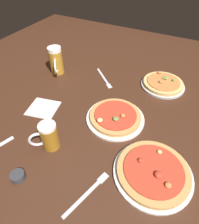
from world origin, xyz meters
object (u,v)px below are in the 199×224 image
(pizza_plate_side, at_px, (115,117))
(ramekin_sauce, at_px, (18,176))
(pizza_plate_near, at_px, (153,172))
(fork_spare, at_px, (88,193))
(beer_mug_amber, at_px, (48,136))
(napkin_folded, at_px, (43,108))
(pizza_plate_far, at_px, (163,84))
(beer_mug_dark, at_px, (56,61))
(fork_left, at_px, (104,78))

(pizza_plate_side, relative_size, ramekin_sauce, 5.32)
(pizza_plate_near, distance_m, ramekin_sauce, 0.52)
(pizza_plate_side, xyz_separation_m, fork_spare, (0.07, -0.39, -0.01))
(beer_mug_amber, bearing_deg, ramekin_sauce, -94.70)
(napkin_folded, bearing_deg, pizza_plate_far, 44.08)
(pizza_plate_far, bearing_deg, napkin_folded, -135.92)
(beer_mug_dark, relative_size, fork_spare, 0.80)
(ramekin_sauce, xyz_separation_m, fork_left, (-0.01, 0.77, -0.01))
(beer_mug_dark, distance_m, fork_spare, 0.85)
(pizza_plate_far, height_order, fork_spare, pizza_plate_far)
(beer_mug_amber, distance_m, napkin_folded, 0.27)
(beer_mug_dark, bearing_deg, beer_mug_amber, -56.42)
(beer_mug_dark, xyz_separation_m, ramekin_sauce, (0.32, -0.68, -0.07))
(pizza_plate_near, xyz_separation_m, pizza_plate_side, (-0.25, 0.21, -0.00))
(pizza_plate_side, xyz_separation_m, beer_mug_amber, (-0.19, -0.28, 0.05))
(pizza_plate_side, relative_size, beer_mug_dark, 1.67)
(fork_left, bearing_deg, napkin_folded, -111.74)
(beer_mug_dark, relative_size, ramekin_sauce, 3.18)
(pizza_plate_near, bearing_deg, pizza_plate_far, 100.64)
(ramekin_sauce, xyz_separation_m, fork_spare, (0.27, 0.07, -0.01))
(ramekin_sauce, relative_size, napkin_folded, 0.36)
(pizza_plate_side, xyz_separation_m, napkin_folded, (-0.38, -0.11, -0.01))
(pizza_plate_near, distance_m, fork_spare, 0.26)
(pizza_plate_side, height_order, fork_spare, pizza_plate_side)
(pizza_plate_far, distance_m, fork_left, 0.37)
(pizza_plate_far, xyz_separation_m, ramekin_sauce, (-0.34, -0.86, -0.00))
(beer_mug_amber, xyz_separation_m, ramekin_sauce, (-0.01, -0.18, -0.05))
(pizza_plate_near, relative_size, pizza_plate_side, 1.06)
(pizza_plate_far, distance_m, beer_mug_amber, 0.75)
(fork_left, relative_size, fork_spare, 0.85)
(beer_mug_dark, bearing_deg, pizza_plate_near, -28.94)
(beer_mug_dark, bearing_deg, fork_spare, -46.26)
(pizza_plate_far, distance_m, napkin_folded, 0.72)
(ramekin_sauce, distance_m, fork_spare, 0.28)
(pizza_plate_side, height_order, ramekin_sauce, pizza_plate_side)
(napkin_folded, bearing_deg, beer_mug_amber, -42.79)
(pizza_plate_near, relative_size, beer_mug_amber, 2.32)
(pizza_plate_far, bearing_deg, beer_mug_amber, -115.74)
(pizza_plate_side, relative_size, fork_left, 1.58)
(beer_mug_amber, xyz_separation_m, fork_spare, (0.25, -0.11, -0.06))
(fork_left, bearing_deg, fork_spare, -68.00)
(beer_mug_dark, distance_m, beer_mug_amber, 0.61)
(beer_mug_amber, distance_m, fork_spare, 0.28)
(pizza_plate_side, bearing_deg, beer_mug_amber, -123.33)
(pizza_plate_side, relative_size, napkin_folded, 1.93)
(pizza_plate_side, distance_m, fork_spare, 0.40)
(pizza_plate_near, height_order, pizza_plate_far, same)
(pizza_plate_far, bearing_deg, fork_left, -165.28)
(pizza_plate_near, height_order, fork_left, pizza_plate_near)
(fork_left, bearing_deg, ramekin_sauce, -89.01)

